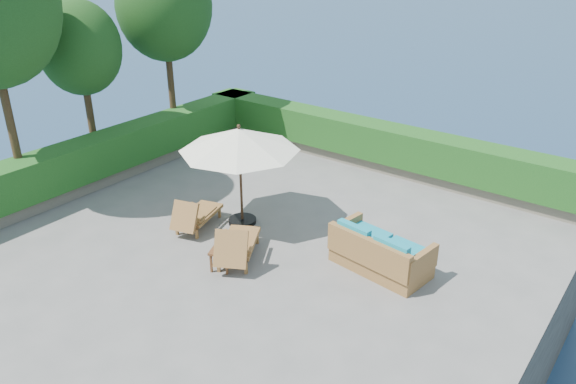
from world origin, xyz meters
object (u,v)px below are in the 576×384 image
Objects in this scene: patio_umbrella at (239,141)px; side_table at (221,253)px; lounge_right at (237,244)px; wicker_loveseat at (379,254)px; lounge_left at (195,215)px.

side_table is at bearing -60.89° from patio_umbrella.
patio_umbrella is 2.68m from side_table.
side_table is (-0.04, -0.43, -0.02)m from lounge_right.
lounge_right is 0.83× the size of wicker_loveseat.
wicker_loveseat reaches higher than side_table.
lounge_left is 1.80m from lounge_right.
lounge_right is 3.15× the size of side_table.
wicker_loveseat reaches higher than lounge_right.
lounge_right reaches higher than lounge_left.
lounge_right is at bearing -52.59° from patio_umbrella.
lounge_right is (1.73, -0.49, 0.04)m from lounge_left.
patio_umbrella reaches higher than lounge_left.
patio_umbrella is 1.43× the size of wicker_loveseat.
patio_umbrella is 1.73× the size of lounge_right.
lounge_right is at bearing -31.43° from lounge_left.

